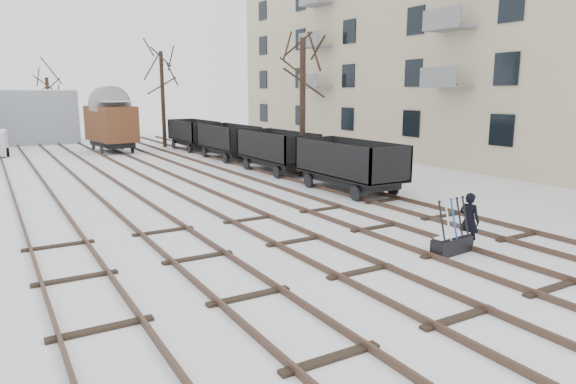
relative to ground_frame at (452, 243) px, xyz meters
name	(u,v)px	position (x,y,z in m)	size (l,w,h in m)	color
ground	(361,273)	(-3.06, 0.05, -0.28)	(120.00, 120.00, 0.00)	white
tracks	(177,184)	(-3.06, 13.73, -0.21)	(13.90, 52.00, 0.16)	black
apartment_block	(473,32)	(16.90, 14.05, 7.76)	(10.12, 45.00, 16.10)	beige
shed_right	(30,116)	(-7.06, 40.05, 1.96)	(7.00, 6.00, 4.50)	gray
ground_frame	(452,243)	(0.00, 0.00, 0.00)	(1.33, 0.54, 1.49)	black
worker	(469,221)	(0.75, 0.10, 0.51)	(0.58, 0.38, 1.58)	black
freight_wagon_a	(349,173)	(2.94, 8.42, 0.56)	(2.16, 5.40, 2.21)	black
freight_wagon_b	(277,157)	(2.94, 14.82, 0.56)	(2.16, 5.40, 2.21)	black
freight_wagon_c	(228,146)	(2.94, 21.22, 0.56)	(2.16, 5.40, 2.21)	black
freight_wagon_d	(193,139)	(2.94, 27.62, 0.56)	(2.16, 5.40, 2.21)	black
box_van_wagon	(111,123)	(-2.64, 29.26, 1.84)	(3.17, 5.09, 3.65)	black
tree_near	(303,108)	(3.49, 13.12, 3.18)	(0.30, 0.30, 6.93)	black
tree_far_left	(49,109)	(-5.35, 41.56, 2.50)	(0.30, 0.30, 5.56)	black
tree_far_right	(163,100)	(1.68, 30.68, 3.38)	(0.30, 0.30, 7.34)	black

